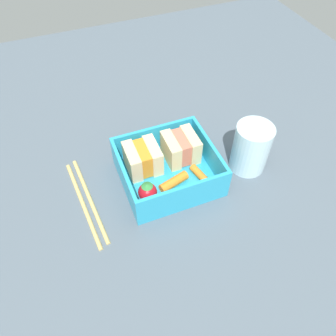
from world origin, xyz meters
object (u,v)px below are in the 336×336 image
Objects in this scene: sandwich_center_left at (181,147)px; carrot_stick_far_left at (202,176)px; carrot_stick_left at (175,182)px; strawberry_far_left at (148,192)px; sandwich_left at (143,158)px; chopstick_pair at (86,199)px; drinking_glass at (251,148)px.

sandwich_center_left is 6.47cm from carrot_stick_far_left.
carrot_stick_left is at bearing 174.00° from carrot_stick_far_left.
strawberry_far_left is 9.97cm from carrot_stick_far_left.
sandwich_left is 10.59cm from carrot_stick_far_left.
carrot_stick_far_left is 0.27× the size of chopstick_pair.
sandwich_left is 18.84cm from drinking_glass.
drinking_glass is at bearing -16.51° from sandwich_left.
carrot_stick_left is at bearing -56.39° from sandwich_left.
strawberry_far_left is 0.41× the size of drinking_glass.
carrot_stick_far_left is (1.40, -6.05, -1.79)cm from sandwich_center_left.
drinking_glass is (9.55, 0.70, 2.71)cm from carrot_stick_far_left.
drinking_glass is at bearing -5.78° from chopstick_pair.
carrot_stick_far_left is at bearing -10.57° from chopstick_pair.
strawberry_far_left is 19.56cm from drinking_glass.
strawberry_far_left reaches higher than chopstick_pair.
chopstick_pair is (-18.16, -2.40, -3.29)cm from sandwich_center_left.
carrot_stick_far_left is 0.57× the size of drinking_glass.
drinking_glass is at bearing 3.31° from strawberry_far_left.
carrot_stick_left is at bearing -12.04° from chopstick_pair.
chopstick_pair is at bearing 167.96° from carrot_stick_left.
sandwich_center_left reaches higher than carrot_stick_far_left.
strawberry_far_left is 0.71× the size of carrot_stick_left.
carrot_stick_far_left is at bearing -175.78° from drinking_glass.
drinking_glass is at bearing 4.22° from carrot_stick_far_left.
sandwich_center_left is 0.63× the size of drinking_glass.
strawberry_far_left is 10.77cm from chopstick_pair.
chopstick_pair is (-11.06, -2.40, -3.29)cm from sandwich_left.
strawberry_far_left is at bearing -22.87° from chopstick_pair.
sandwich_center_left is 6.72cm from carrot_stick_left.
sandwich_center_left is 10.72cm from strawberry_far_left.
carrot_stick_far_left reaches higher than chopstick_pair.
sandwich_left is 6.67cm from strawberry_far_left.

